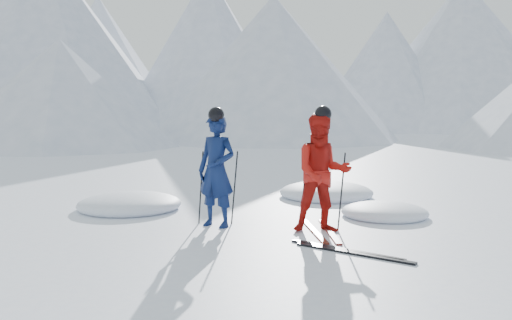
# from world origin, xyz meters

# --- Properties ---
(ground) EXTENTS (160.00, 160.00, 0.00)m
(ground) POSITION_xyz_m (0.00, 0.00, 0.00)
(ground) COLOR white
(ground) RESTS_ON ground
(mountain_range) EXTENTS (106.15, 62.94, 15.53)m
(mountain_range) POSITION_xyz_m (5.71, 35.31, 6.72)
(mountain_range) COLOR #B2BCD1
(mountain_range) RESTS_ON ground
(skier_blue) EXTENTS (0.79, 0.66, 1.84)m
(skier_blue) POSITION_xyz_m (-2.11, 0.51, 0.92)
(skier_blue) COLOR #0B1944
(skier_blue) RESTS_ON ground
(skier_red) EXTENTS (1.03, 0.87, 1.85)m
(skier_red) POSITION_xyz_m (-0.41, 0.35, 0.93)
(skier_red) COLOR #AD140D
(skier_red) RESTS_ON ground
(pole_blue_left) EXTENTS (0.12, 0.09, 1.22)m
(pole_blue_left) POSITION_xyz_m (-2.41, 0.66, 0.61)
(pole_blue_left) COLOR black
(pole_blue_left) RESTS_ON ground
(pole_blue_right) EXTENTS (0.12, 0.07, 1.22)m
(pole_blue_right) POSITION_xyz_m (-1.86, 0.76, 0.61)
(pole_blue_right) COLOR black
(pole_blue_right) RESTS_ON ground
(pole_red_left) EXTENTS (0.12, 0.10, 1.23)m
(pole_red_left) POSITION_xyz_m (-0.71, 0.60, 0.62)
(pole_red_left) COLOR black
(pole_red_left) RESTS_ON ground
(pole_red_right) EXTENTS (0.12, 0.09, 1.23)m
(pole_red_right) POSITION_xyz_m (-0.11, 0.50, 0.62)
(pole_red_right) COLOR black
(pole_red_right) RESTS_ON ground
(ski_worn_left) EXTENTS (0.50, 1.67, 0.03)m
(ski_worn_left) POSITION_xyz_m (-0.53, 0.35, 0.01)
(ski_worn_left) COLOR black
(ski_worn_left) RESTS_ON ground
(ski_worn_right) EXTENTS (0.38, 1.69, 0.03)m
(ski_worn_right) POSITION_xyz_m (-0.29, 0.35, 0.01)
(ski_worn_right) COLOR black
(ski_worn_right) RESTS_ON ground
(ski_loose_a) EXTENTS (1.51, 0.94, 0.03)m
(ski_loose_a) POSITION_xyz_m (-0.07, -0.77, 0.01)
(ski_loose_a) COLOR black
(ski_loose_a) RESTS_ON ground
(ski_loose_b) EXTENTS (1.54, 0.89, 0.03)m
(ski_loose_b) POSITION_xyz_m (0.03, -0.92, 0.01)
(ski_loose_b) COLOR black
(ski_loose_b) RESTS_ON ground
(snow_lumps) EXTENTS (8.73, 6.61, 0.45)m
(snow_lumps) POSITION_xyz_m (-1.22, 2.31, 0.00)
(snow_lumps) COLOR white
(snow_lumps) RESTS_ON ground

